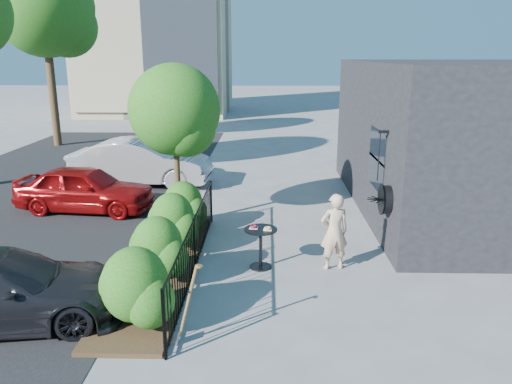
{
  "coord_description": "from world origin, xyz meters",
  "views": [
    {
      "loc": [
        -0.07,
        -9.16,
        4.19
      ],
      "look_at": [
        -0.32,
        1.61,
        1.2
      ],
      "focal_mm": 35.0,
      "sensor_mm": 36.0,
      "label": 1
    }
  ],
  "objects_px": {
    "cafe_table": "(261,241)",
    "car_silver": "(141,162)",
    "patio_tree": "(177,116)",
    "woman": "(334,232)",
    "shovel": "(186,309)",
    "street_tree_far": "(45,13)",
    "car_red": "(85,189)"
  },
  "relations": [
    {
      "from": "shovel",
      "to": "car_red",
      "type": "xyz_separation_m",
      "value": [
        -3.81,
        6.47,
        0.06
      ]
    },
    {
      "from": "cafe_table",
      "to": "car_red",
      "type": "height_order",
      "value": "car_red"
    },
    {
      "from": "car_red",
      "to": "shovel",
      "type": "bearing_deg",
      "value": -143.09
    },
    {
      "from": "cafe_table",
      "to": "car_silver",
      "type": "distance_m",
      "value": 7.73
    },
    {
      "from": "car_red",
      "to": "street_tree_far",
      "type": "bearing_deg",
      "value": 32.25
    },
    {
      "from": "patio_tree",
      "to": "street_tree_far",
      "type": "relative_size",
      "value": 0.48
    },
    {
      "from": "woman",
      "to": "shovel",
      "type": "distance_m",
      "value": 3.75
    },
    {
      "from": "patio_tree",
      "to": "shovel",
      "type": "xyz_separation_m",
      "value": [
        0.98,
        -5.34,
        -2.19
      ]
    },
    {
      "from": "street_tree_far",
      "to": "woman",
      "type": "distance_m",
      "value": 18.47
    },
    {
      "from": "patio_tree",
      "to": "woman",
      "type": "relative_size",
      "value": 2.51
    },
    {
      "from": "street_tree_far",
      "to": "woman",
      "type": "height_order",
      "value": "street_tree_far"
    },
    {
      "from": "street_tree_far",
      "to": "shovel",
      "type": "bearing_deg",
      "value": -62.3
    },
    {
      "from": "street_tree_far",
      "to": "car_red",
      "type": "height_order",
      "value": "street_tree_far"
    },
    {
      "from": "cafe_table",
      "to": "patio_tree",
      "type": "bearing_deg",
      "value": 128.5
    },
    {
      "from": "cafe_table",
      "to": "car_red",
      "type": "distance_m",
      "value": 6.11
    },
    {
      "from": "street_tree_far",
      "to": "woman",
      "type": "bearing_deg",
      "value": -50.86
    },
    {
      "from": "cafe_table",
      "to": "woman",
      "type": "height_order",
      "value": "woman"
    },
    {
      "from": "cafe_table",
      "to": "shovel",
      "type": "relative_size",
      "value": 0.68
    },
    {
      "from": "shovel",
      "to": "cafe_table",
      "type": "bearing_deg",
      "value": 69.13
    },
    {
      "from": "shovel",
      "to": "car_silver",
      "type": "xyz_separation_m",
      "value": [
        -2.97,
        9.37,
        0.18
      ]
    },
    {
      "from": "patio_tree",
      "to": "woman",
      "type": "height_order",
      "value": "patio_tree"
    },
    {
      "from": "patio_tree",
      "to": "woman",
      "type": "distance_m",
      "value": 4.77
    },
    {
      "from": "patio_tree",
      "to": "cafe_table",
      "type": "height_order",
      "value": "patio_tree"
    },
    {
      "from": "patio_tree",
      "to": "shovel",
      "type": "distance_m",
      "value": 5.85
    },
    {
      "from": "patio_tree",
      "to": "cafe_table",
      "type": "bearing_deg",
      "value": -51.5
    },
    {
      "from": "patio_tree",
      "to": "car_red",
      "type": "height_order",
      "value": "patio_tree"
    },
    {
      "from": "cafe_table",
      "to": "car_silver",
      "type": "xyz_separation_m",
      "value": [
        -4.02,
        6.6,
        0.17
      ]
    },
    {
      "from": "car_red",
      "to": "car_silver",
      "type": "height_order",
      "value": "car_silver"
    },
    {
      "from": "patio_tree",
      "to": "car_silver",
      "type": "bearing_deg",
      "value": 116.19
    },
    {
      "from": "street_tree_far",
      "to": "car_silver",
      "type": "bearing_deg",
      "value": -51.42
    },
    {
      "from": "woman",
      "to": "car_red",
      "type": "bearing_deg",
      "value": -42.12
    },
    {
      "from": "patio_tree",
      "to": "cafe_table",
      "type": "xyz_separation_m",
      "value": [
        2.04,
        -2.56,
        -2.19
      ]
    }
  ]
}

